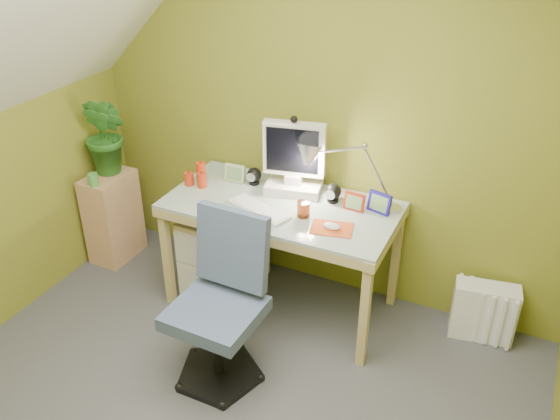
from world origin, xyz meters
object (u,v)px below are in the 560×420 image
at_px(desk, 281,255).
at_px(side_ledge, 113,217).
at_px(task_chair, 215,311).
at_px(monitor, 294,157).
at_px(potted_plant, 106,135).
at_px(desk_lamp, 366,160).
at_px(radiator, 484,312).

bearing_deg(desk, side_ledge, -179.59).
xyz_separation_m(side_ledge, task_chair, (1.31, -0.74, 0.14)).
bearing_deg(task_chair, monitor, 89.55).
relative_size(desk, potted_plant, 2.44).
bearing_deg(desk_lamp, potted_plant, -163.32).
xyz_separation_m(desk, task_chair, (-0.03, -0.76, 0.09)).
bearing_deg(monitor, potted_plant, 174.15).
relative_size(monitor, desk_lamp, 0.77).
height_order(side_ledge, task_chair, task_chair).
bearing_deg(potted_plant, side_ledge, -99.06).
relative_size(monitor, potted_plant, 0.82).
distance_m(monitor, desk_lamp, 0.46).
bearing_deg(radiator, side_ledge, 175.92).
height_order(monitor, radiator, monitor).
bearing_deg(monitor, radiator, -9.77).
bearing_deg(desk, potted_plant, 178.26).
bearing_deg(side_ledge, monitor, 8.46).
height_order(desk_lamp, potted_plant, desk_lamp).
xyz_separation_m(desk, monitor, (0.00, 0.18, 0.61)).
distance_m(monitor, task_chair, 1.07).
distance_m(desk_lamp, task_chair, 1.20).
bearing_deg(desk, desk_lamp, 21.39).
distance_m(side_ledge, potted_plant, 0.62).
bearing_deg(monitor, side_ledge, 176.22).
xyz_separation_m(side_ledge, radiator, (2.58, 0.25, -0.14)).
bearing_deg(side_ledge, potted_plant, 80.94).
relative_size(desk, side_ledge, 2.13).
bearing_deg(side_ledge, desk, 0.82).
height_order(monitor, side_ledge, monitor).
bearing_deg(radiator, desk, -179.04).
relative_size(desk_lamp, radiator, 1.63).
height_order(task_chair, radiator, task_chair).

